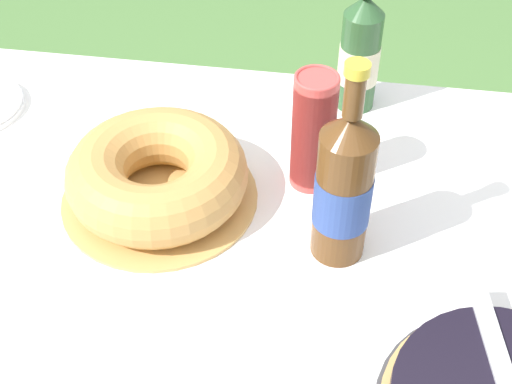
{
  "coord_description": "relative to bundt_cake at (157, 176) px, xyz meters",
  "views": [
    {
      "loc": [
        0.16,
        -0.62,
        1.53
      ],
      "look_at": [
        0.04,
        0.18,
        0.75
      ],
      "focal_mm": 50.0,
      "sensor_mm": 36.0,
      "label": 1
    }
  ],
  "objects": [
    {
      "name": "cup_stack",
      "position": [
        0.25,
        0.08,
        0.05
      ],
      "size": [
        0.07,
        0.07,
        0.21
      ],
      "color": "#E04C47",
      "rests_on": "tablecloth"
    },
    {
      "name": "cider_bottle_amber",
      "position": [
        0.3,
        -0.07,
        0.08
      ],
      "size": [
        0.09,
        0.09,
        0.34
      ],
      "color": "brown",
      "rests_on": "tablecloth"
    },
    {
      "name": "garden_table",
      "position": [
        0.13,
        -0.2,
        -0.11
      ],
      "size": [
        1.64,
        1.2,
        0.68
      ],
      "color": "brown",
      "rests_on": "ground_plane"
    },
    {
      "name": "cider_bottle_green",
      "position": [
        0.31,
        0.32,
        0.06
      ],
      "size": [
        0.08,
        0.08,
        0.31
      ],
      "color": "#2D562D",
      "rests_on": "tablecloth"
    },
    {
      "name": "tablecloth",
      "position": [
        0.13,
        -0.2,
        -0.07
      ],
      "size": [
        1.65,
        1.21,
        0.1
      ],
      "color": "white",
      "rests_on": "garden_table"
    },
    {
      "name": "bundt_cake",
      "position": [
        0.0,
        0.0,
        0.0
      ],
      "size": [
        0.33,
        0.33,
        0.11
      ],
      "color": "tan",
      "rests_on": "tablecloth"
    }
  ]
}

